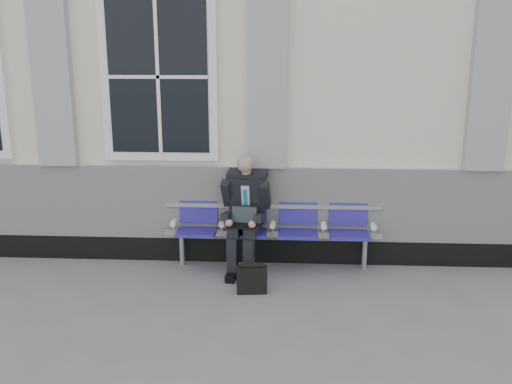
{
  "coord_description": "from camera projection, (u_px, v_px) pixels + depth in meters",
  "views": [
    {
      "loc": [
        1.84,
        -5.16,
        2.61
      ],
      "look_at": [
        1.5,
        0.9,
        1.04
      ],
      "focal_mm": 40.0,
      "sensor_mm": 36.0,
      "label": 1
    }
  ],
  "objects": [
    {
      "name": "ground",
      "position": [
        102.0,
        312.0,
        5.74
      ],
      "size": [
        70.0,
        70.0,
        0.0
      ],
      "primitive_type": "plane",
      "color": "slate",
      "rests_on": "ground"
    },
    {
      "name": "station_building",
      "position": [
        164.0,
        71.0,
        8.54
      ],
      "size": [
        14.4,
        4.4,
        4.49
      ],
      "color": "silver",
      "rests_on": "ground"
    },
    {
      "name": "bench",
      "position": [
        273.0,
        223.0,
        6.79
      ],
      "size": [
        2.6,
        0.47,
        0.91
      ],
      "color": "#9EA0A3",
      "rests_on": "ground"
    },
    {
      "name": "businessman",
      "position": [
        246.0,
        209.0,
        6.63
      ],
      "size": [
        0.58,
        0.78,
        1.4
      ],
      "color": "black",
      "rests_on": "ground"
    },
    {
      "name": "briefcase",
      "position": [
        252.0,
        279.0,
        6.15
      ],
      "size": [
        0.34,
        0.17,
        0.33
      ],
      "color": "black",
      "rests_on": "ground"
    }
  ]
}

